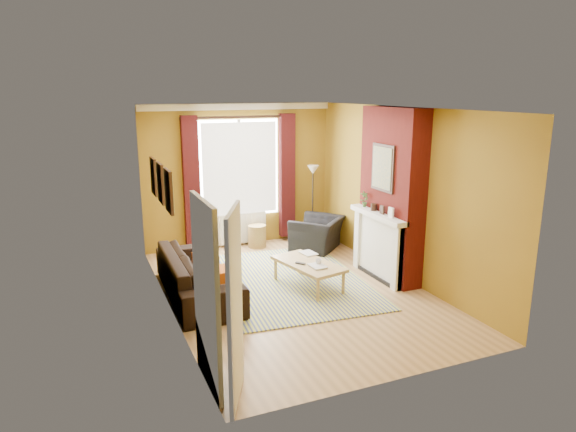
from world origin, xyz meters
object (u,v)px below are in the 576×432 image
object	(u,v)px
armchair	(317,234)
wicker_stool	(257,236)
floor_lamp	(313,182)
sofa	(198,274)
coffee_table	(308,265)

from	to	relation	value
armchair	wicker_stool	bearing A→B (deg)	-74.02
armchair	wicker_stool	distance (m)	1.20
armchair	floor_lamp	world-z (taller)	floor_lamp
sofa	armchair	world-z (taller)	sofa
coffee_table	floor_lamp	size ratio (longest dim) A/B	0.85
armchair	coffee_table	bearing A→B (deg)	16.58
sofa	wicker_stool	world-z (taller)	sofa
armchair	floor_lamp	size ratio (longest dim) A/B	0.62
sofa	armchair	size ratio (longest dim) A/B	2.37
sofa	coffee_table	size ratio (longest dim) A/B	1.73
wicker_stool	armchair	bearing A→B (deg)	-30.66
floor_lamp	sofa	bearing A→B (deg)	-146.16
coffee_table	wicker_stool	bearing A→B (deg)	78.23
armchair	coffee_table	world-z (taller)	armchair
sofa	armchair	xyz separation A→B (m)	(2.69, 1.39, -0.02)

